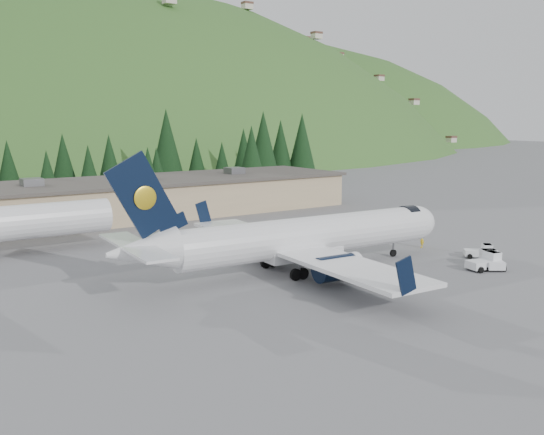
{
  "coord_description": "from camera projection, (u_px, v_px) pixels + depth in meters",
  "views": [
    {
      "loc": [
        -33.29,
        -42.29,
        13.68
      ],
      "look_at": [
        0.0,
        6.0,
        4.0
      ],
      "focal_mm": 40.0,
      "sensor_mm": 36.0,
      "label": 1
    }
  ],
  "objects": [
    {
      "name": "baggage_tug_b",
      "position": [
        481.0,
        252.0,
        59.78
      ],
      "size": [
        2.78,
        2.72,
        1.38
      ],
      "rotation": [
        0.0,
        0.0,
        -0.75
      ],
      "color": "white",
      "rests_on": "ground"
    },
    {
      "name": "ground",
      "position": [
        309.0,
        269.0,
        55.23
      ],
      "size": [
        600.0,
        600.0,
        0.0
      ],
      "primitive_type": "plane",
      "color": "#5C5C61"
    },
    {
      "name": "baggage_tug_a",
      "position": [
        486.0,
        262.0,
        55.08
      ],
      "size": [
        3.24,
        2.27,
        1.61
      ],
      "rotation": [
        0.0,
        0.0,
        -0.18
      ],
      "color": "white",
      "rests_on": "ground"
    },
    {
      "name": "ramp_worker",
      "position": [
        422.0,
        239.0,
        64.41
      ],
      "size": [
        0.81,
        0.77,
        1.86
      ],
      "primitive_type": "imported",
      "rotation": [
        0.0,
        0.0,
        3.8
      ],
      "color": "yellow",
      "rests_on": "ground"
    },
    {
      "name": "airliner",
      "position": [
        301.0,
        238.0,
        54.23
      ],
      "size": [
        33.88,
        31.77,
        11.25
      ],
      "rotation": [
        0.0,
        0.0,
        -0.06
      ],
      "color": "white",
      "rests_on": "ground"
    },
    {
      "name": "tree_line",
      "position": [
        75.0,
        155.0,
        103.77
      ],
      "size": [
        113.8,
        18.55,
        14.44
      ],
      "color": "black",
      "rests_on": "ground"
    },
    {
      "name": "hills",
      "position": [
        113.0,
        339.0,
        267.03
      ],
      "size": [
        614.0,
        330.0,
        300.0
      ],
      "color": "#275018",
      "rests_on": "ground"
    },
    {
      "name": "terminal_building",
      "position": [
        109.0,
        200.0,
        82.86
      ],
      "size": [
        71.0,
        17.0,
        6.1
      ],
      "color": "tan",
      "rests_on": "ground"
    },
    {
      "name": "baggage_tug_c",
      "position": [
        491.0,
        260.0,
        55.69
      ],
      "size": [
        2.94,
        3.3,
        1.59
      ],
      "rotation": [
        0.0,
        0.0,
        0.96
      ],
      "color": "white",
      "rests_on": "ground"
    }
  ]
}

